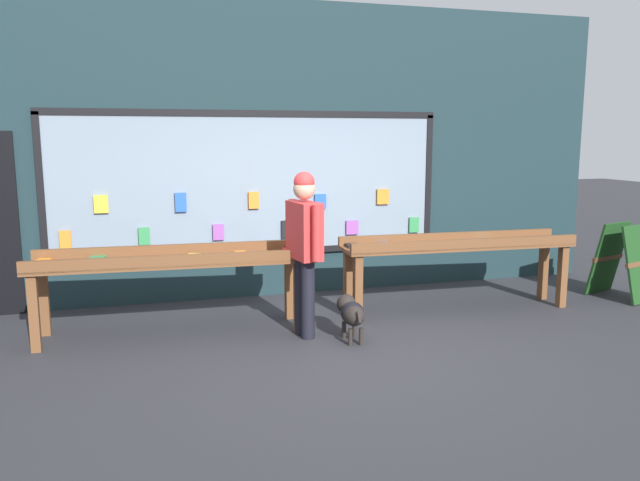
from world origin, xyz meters
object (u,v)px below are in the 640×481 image
object	(u,v)px
display_table_left	(171,266)
small_dog	(351,312)
person_browsing	(304,241)
display_table_right	(457,250)
sandwich_board_sign	(624,261)

from	to	relation	value
display_table_left	small_dog	xyz separation A→B (m)	(1.71, -0.72, -0.43)
display_table_left	person_browsing	xyz separation A→B (m)	(1.30, -0.46, 0.27)
display_table_right	sandwich_board_sign	distance (m)	2.32
display_table_left	sandwich_board_sign	size ratio (longest dim) A/B	2.95
display_table_left	display_table_right	world-z (taller)	display_table_left
display_table_left	person_browsing	size ratio (longest dim) A/B	1.65
sandwich_board_sign	display_table_left	bearing A→B (deg)	162.27
display_table_left	small_dog	size ratio (longest dim) A/B	4.57
display_table_right	small_dog	distance (m)	1.78
display_table_right	person_browsing	size ratio (longest dim) A/B	1.65
display_table_right	display_table_left	bearing A→B (deg)	179.97
display_table_left	display_table_right	distance (m)	3.28
display_table_right	small_dog	xyz separation A→B (m)	(-1.57, -0.72, -0.43)
small_dog	sandwich_board_sign	world-z (taller)	sandwich_board_sign
person_browsing	small_dog	size ratio (longest dim) A/B	2.77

